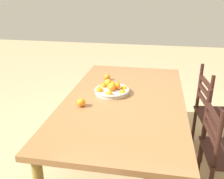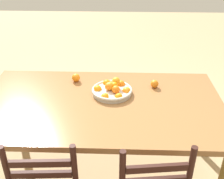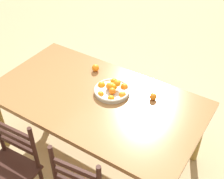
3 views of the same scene
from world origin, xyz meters
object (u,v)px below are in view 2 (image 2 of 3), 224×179
at_px(dining_table, 100,110).
at_px(fruit_bowl, 112,90).
at_px(orange_loose_1, 154,84).
at_px(orange_loose_0, 76,78).

xyz_separation_m(dining_table, fruit_bowl, (-0.09, -0.14, 0.11)).
bearing_deg(dining_table, orange_loose_1, -150.41).
bearing_deg(fruit_bowl, dining_table, 56.28).
bearing_deg(orange_loose_0, fruit_bowl, 148.48).
relative_size(fruit_bowl, orange_loose_1, 4.94).
bearing_deg(orange_loose_0, dining_table, 125.23).
relative_size(dining_table, fruit_bowl, 5.80).
xyz_separation_m(fruit_bowl, orange_loose_1, (-0.37, -0.12, -0.00)).
distance_m(dining_table, orange_loose_0, 0.44).
relative_size(dining_table, orange_loose_0, 26.76).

